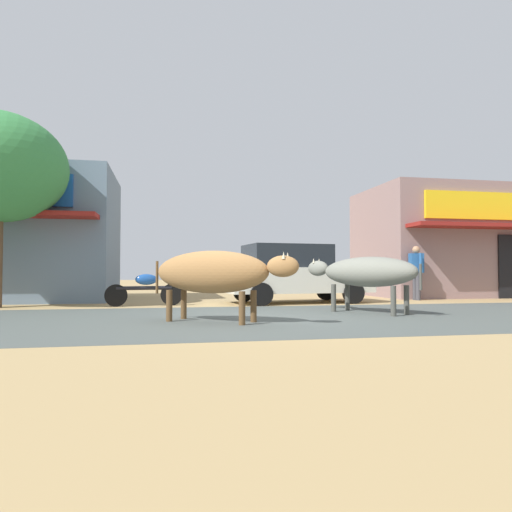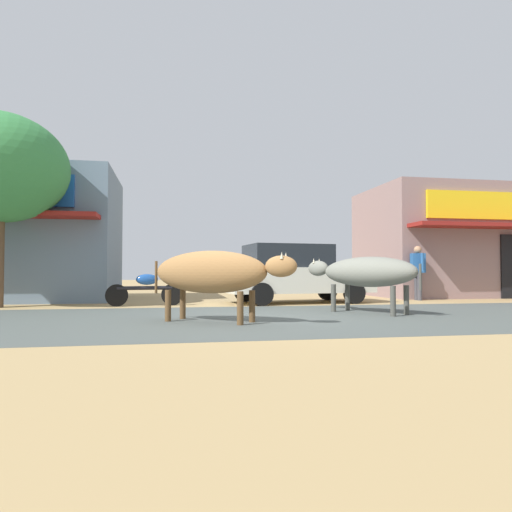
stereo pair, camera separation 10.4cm
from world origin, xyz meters
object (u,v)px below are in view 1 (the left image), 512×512
parked_hatchback_car (294,273)px  cow_far_dark (366,272)px  pedestrian_by_shop (416,268)px  cow_near_brown (214,272)px  parked_motorcycle (146,288)px

parked_hatchback_car → cow_far_dark: bearing=-78.8°
cow_far_dark → pedestrian_by_shop: 5.09m
cow_near_brown → pedestrian_by_shop: size_ratio=1.51×
pedestrian_by_shop → parked_motorcycle: bearing=-173.8°
parked_motorcycle → pedestrian_by_shop: (8.13, 0.88, 0.53)m
cow_near_brown → parked_motorcycle: bearing=108.4°
parked_motorcycle → cow_far_dark: bearing=-31.6°
parked_hatchback_car → parked_motorcycle: (-4.08, -0.46, -0.38)m
parked_hatchback_car → cow_far_dark: (0.67, -3.38, 0.03)m
parked_hatchback_car → pedestrian_by_shop: pedestrian_by_shop is taller
parked_hatchback_car → cow_far_dark: parked_hatchback_car is taller
parked_motorcycle → cow_near_brown: bearing=-71.6°
cow_near_brown → cow_far_dark: (3.39, 1.15, -0.00)m
parked_hatchback_car → pedestrian_by_shop: bearing=6.0°
parked_motorcycle → cow_near_brown: 4.31m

